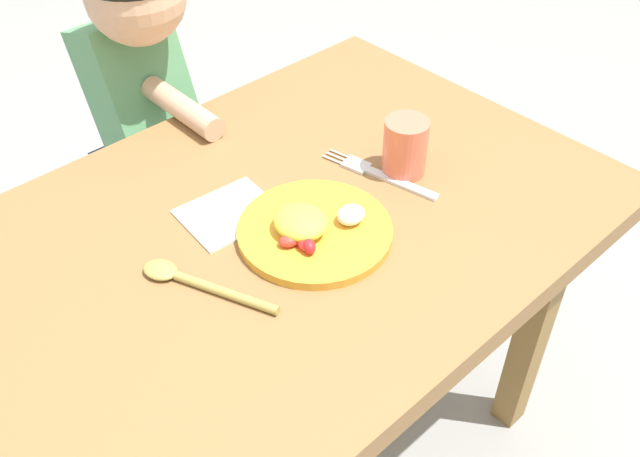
% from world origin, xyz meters
% --- Properties ---
extents(ground_plane, '(8.00, 8.00, 0.00)m').
position_xyz_m(ground_plane, '(0.00, 0.00, 0.00)').
color(ground_plane, gray).
extents(dining_table, '(1.03, 0.72, 0.66)m').
position_xyz_m(dining_table, '(0.00, 0.00, 0.58)').
color(dining_table, olive).
rests_on(dining_table, ground_plane).
extents(plate, '(0.23, 0.23, 0.05)m').
position_xyz_m(plate, '(0.01, -0.06, 0.68)').
color(plate, gold).
rests_on(plate, dining_table).
extents(fork, '(0.06, 0.21, 0.01)m').
position_xyz_m(fork, '(0.19, -0.03, 0.67)').
color(fork, silver).
rests_on(fork, dining_table).
extents(spoon, '(0.11, 0.21, 0.01)m').
position_xyz_m(spoon, '(-0.18, -0.02, 0.67)').
color(spoon, '#AC984B').
rests_on(spoon, dining_table).
extents(drinking_cup, '(0.07, 0.07, 0.10)m').
position_xyz_m(drinking_cup, '(0.23, -0.04, 0.71)').
color(drinking_cup, '#EC7157').
rests_on(drinking_cup, dining_table).
extents(person, '(0.18, 0.37, 0.96)m').
position_xyz_m(person, '(0.05, 0.50, 0.54)').
color(person, '#3C4769').
rests_on(person, ground_plane).
extents(napkin, '(0.15, 0.13, 0.00)m').
position_xyz_m(napkin, '(-0.05, 0.07, 0.67)').
color(napkin, white).
rests_on(napkin, dining_table).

